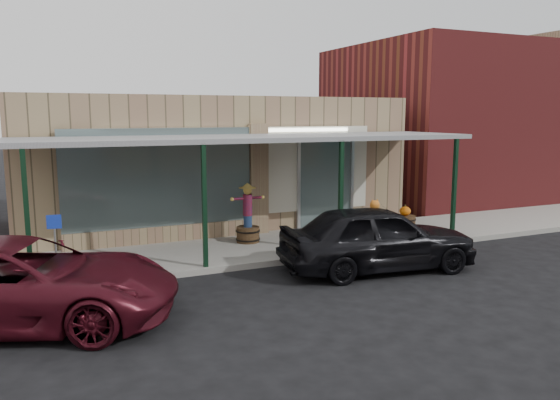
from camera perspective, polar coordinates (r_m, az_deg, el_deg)
name	(u,v)px	position (r m, az deg, el deg)	size (l,w,h in m)	color
ground	(317,290)	(11.71, 3.90, -9.32)	(120.00, 120.00, 0.00)	black
sidewalk	(255,248)	(14.84, -2.63, -5.07)	(40.00, 3.20, 0.15)	gray
storefront	(206,161)	(18.79, -7.77, 4.06)	(12.00, 6.25, 4.20)	#8D7956
awning	(255,140)	(14.38, -2.66, 6.32)	(12.00, 3.00, 3.04)	gray
block_buildings_near	(250,112)	(20.34, -3.20, 9.21)	(61.00, 8.00, 8.00)	maroon
barrel_scarecrow	(248,222)	(15.14, -3.39, -2.32)	(1.01, 0.72, 1.66)	#4E3B1F
barrel_pumpkin	(405,221)	(17.25, 12.91, -2.12)	(0.80, 0.80, 0.77)	#4E3B1F
handicap_sign	(55,238)	(12.49, -22.45, -3.74)	(0.30, 0.05, 1.43)	gray
parked_sedan	(378,237)	(13.08, 10.17, -3.88)	(4.83, 2.40, 1.58)	black
car_maroon	(19,283)	(10.64, -25.57, -7.81)	(2.51, 5.45, 1.52)	#4A0E19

